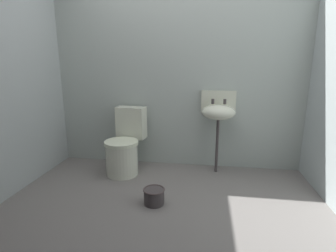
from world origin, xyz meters
The scene contains 6 objects.
ground_plane centered at (0.00, 0.00, -0.04)m, with size 3.51×2.40×0.08m, color slate.
wall_back centered at (0.00, 1.05, 1.20)m, with size 3.51×0.10×2.39m, color #A7B1AA.
wall_left centered at (-1.60, 0.10, 1.20)m, with size 0.10×2.20×2.39m, color #A4ACAC.
toilet_near_wall centered at (-0.59, 0.65, 0.32)m, with size 0.46×0.64×0.78m.
sink centered at (0.52, 0.84, 0.75)m, with size 0.42×0.35×0.99m.
bucket centered at (-0.09, -0.05, 0.08)m, with size 0.21×0.21×0.15m.
Camera 1 is at (0.38, -2.28, 1.32)m, focal length 27.93 mm.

